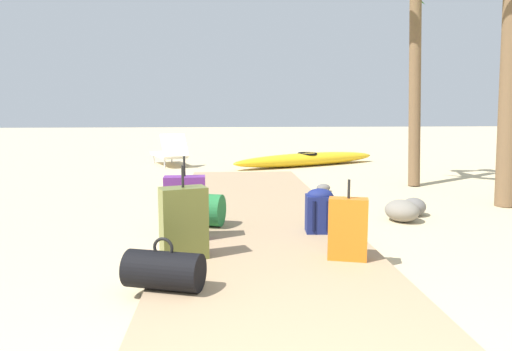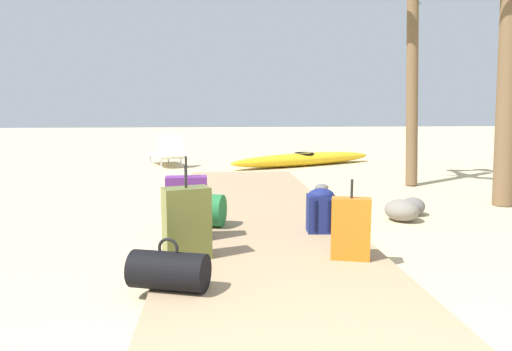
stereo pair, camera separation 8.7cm
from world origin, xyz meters
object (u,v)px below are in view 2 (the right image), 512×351
object	(u,v)px
duffel_bag_green	(202,210)
lounge_chair	(166,153)
suitcase_orange	(351,229)
backpack_navy	(321,209)
kayak	(304,159)
duffel_bag_black	(169,270)
suitcase_olive	(187,223)
suitcase_purple	(187,208)

from	to	relation	value
duffel_bag_green	lounge_chair	xyz separation A→B (m)	(-1.05, 6.48, 0.06)
suitcase_orange	backpack_navy	distance (m)	0.96
backpack_navy	kayak	world-z (taller)	backpack_navy
lounge_chair	duffel_bag_black	bearing A→B (deg)	-84.25
backpack_navy	duffel_bag_green	distance (m)	1.37
backpack_navy	duffel_bag_green	xyz separation A→B (m)	(-1.31, 0.39, -0.07)
duffel_bag_black	suitcase_orange	bearing A→B (deg)	21.12
kayak	backpack_navy	bearing A→B (deg)	-98.99
suitcase_olive	duffel_bag_green	distance (m)	1.22
suitcase_orange	duffel_bag_green	xyz separation A→B (m)	(-1.37, 1.35, -0.09)
duffel_bag_green	suitcase_purple	bearing A→B (deg)	-103.43
suitcase_purple	suitcase_olive	xyz separation A→B (m)	(0.03, -0.64, -0.00)
duffel_bag_green	kayak	size ratio (longest dim) A/B	0.15
suitcase_olive	kayak	xyz separation A→B (m)	(2.47, 7.45, -0.25)
lounge_chair	kayak	distance (m)	3.42
suitcase_orange	lounge_chair	world-z (taller)	lounge_chair
backpack_navy	duffel_bag_black	world-z (taller)	backpack_navy
suitcase_olive	duffel_bag_black	world-z (taller)	suitcase_olive
duffel_bag_green	suitcase_orange	bearing A→B (deg)	-44.55
suitcase_olive	backpack_navy	xyz separation A→B (m)	(1.42, 0.82, -0.07)
suitcase_olive	kayak	world-z (taller)	suitcase_olive
backpack_navy	lounge_chair	world-z (taller)	lounge_chair
backpack_navy	duffel_bag_green	bearing A→B (deg)	163.47
backpack_navy	duffel_bag_green	size ratio (longest dim) A/B	0.83
suitcase_orange	suitcase_purple	world-z (taller)	suitcase_purple
suitcase_olive	suitcase_orange	bearing A→B (deg)	-5.37
duffel_bag_black	kayak	distance (m)	8.59
backpack_navy	suitcase_purple	bearing A→B (deg)	-172.72
suitcase_purple	lounge_chair	xyz separation A→B (m)	(-0.91, 7.06, -0.08)
suitcase_orange	backpack_navy	size ratio (longest dim) A/B	1.50
duffel_bag_black	backpack_navy	bearing A→B (deg)	46.03
duffel_bag_green	kayak	bearing A→B (deg)	69.25
duffel_bag_black	lounge_chair	bearing A→B (deg)	95.75
suitcase_olive	suitcase_purple	bearing A→B (deg)	93.12
suitcase_purple	kayak	xyz separation A→B (m)	(2.50, 6.82, -0.25)
backpack_navy	duffel_bag_black	bearing A→B (deg)	-133.97
suitcase_orange	duffel_bag_black	distance (m)	1.69
suitcase_purple	duffel_bag_black	world-z (taller)	suitcase_purple
suitcase_purple	suitcase_orange	bearing A→B (deg)	-27.19
suitcase_olive	duffel_bag_black	size ratio (longest dim) A/B	1.32
suitcase_purple	suitcase_olive	distance (m)	0.64
suitcase_olive	backpack_navy	world-z (taller)	suitcase_olive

